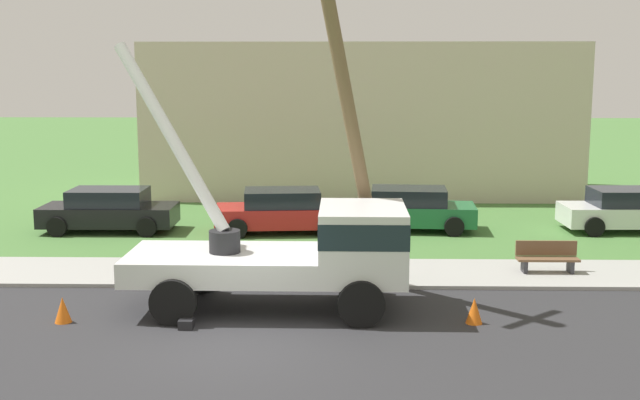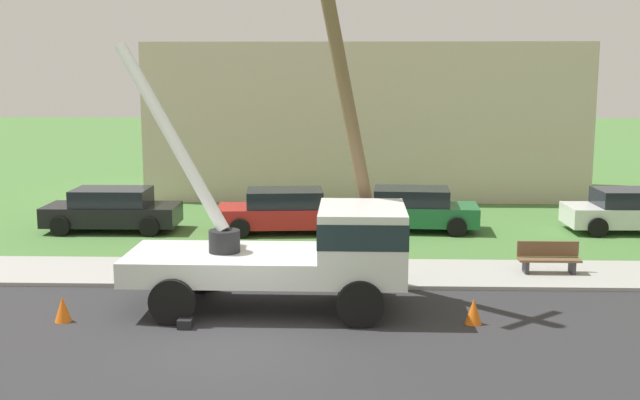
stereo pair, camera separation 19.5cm
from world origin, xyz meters
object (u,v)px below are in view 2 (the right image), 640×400
parked_sedan_red (285,211)px  traffic_cone_ahead (474,311)px  traffic_cone_behind (63,309)px  parked_sedan_black (112,210)px  parked_sedan_white (633,211)px  park_bench (549,259)px  traffic_cone_curbside (354,280)px  parked_sedan_green (411,209)px  utility_truck (304,248)px  leaning_utility_pole (349,108)px

parked_sedan_red → traffic_cone_ahead: bearing=-63.3°
traffic_cone_behind → parked_sedan_black: 9.75m
parked_sedan_red → parked_sedan_white: bearing=2.1°
parked_sedan_red → park_bench: 9.09m
traffic_cone_curbside → parked_sedan_green: (2.00, 7.45, 0.43)m
utility_truck → parked_sedan_black: 10.94m
traffic_cone_curbside → parked_sedan_green: size_ratio=0.12×
traffic_cone_ahead → parked_sedan_white: 11.99m
parked_sedan_green → parked_sedan_white: 7.35m
parked_sedan_green → parked_sedan_white: size_ratio=1.02×
utility_truck → traffic_cone_ahead: (3.66, -0.97, -1.13)m
utility_truck → park_bench: 7.01m
leaning_utility_pole → parked_sedan_black: leaning_utility_pole is taller
traffic_cone_ahead → parked_sedan_green: size_ratio=0.12×
leaning_utility_pole → traffic_cone_behind: (-6.11, -2.24, -4.18)m
parked_sedan_black → parked_sedan_green: (9.99, 0.39, 0.00)m
parked_sedan_black → park_bench: size_ratio=2.76×
utility_truck → parked_sedan_red: bearing=97.2°
utility_truck → traffic_cone_behind: size_ratio=12.07×
parked_sedan_green → park_bench: bearing=-62.0°
parked_sedan_red → traffic_cone_curbside: bearing=-72.5°
leaning_utility_pole → park_bench: leaning_utility_pole is taller
traffic_cone_behind → park_bench: size_ratio=0.35×
utility_truck → parked_sedan_white: 13.75m
parked_sedan_white → parked_sedan_black: bearing=-178.7°
parked_sedan_black → parked_sedan_white: size_ratio=1.00×
utility_truck → traffic_cone_behind: (-5.13, -1.09, -1.13)m
parked_sedan_black → traffic_cone_curbside: bearing=-41.5°
traffic_cone_curbside → park_bench: 5.35m
leaning_utility_pole → traffic_cone_ahead: 5.39m
utility_truck → parked_sedan_red: (-1.07, 8.45, -0.70)m
parked_sedan_white → leaning_utility_pole: bearing=-140.9°
leaning_utility_pole → parked_sedan_white: size_ratio=1.96×
traffic_cone_ahead → parked_sedan_white: size_ratio=0.13×
parked_sedan_black → parked_sedan_red: size_ratio=0.97×
parked_sedan_black → parked_sedan_green: same height
traffic_cone_behind → leaning_utility_pole: bearing=20.1°
leaning_utility_pole → traffic_cone_behind: size_ratio=15.54×
traffic_cone_ahead → parked_sedan_red: (-4.73, 9.42, 0.43)m
parked_sedan_white → park_bench: bearing=-126.1°
traffic_cone_curbside → parked_sedan_red: parked_sedan_red is taller
traffic_cone_curbside → traffic_cone_ahead: bearing=-43.7°
leaning_utility_pole → utility_truck: bearing=-130.6°
parked_sedan_red → park_bench: (7.31, -5.40, -0.25)m
leaning_utility_pole → park_bench: bearing=19.9°
parked_sedan_black → parked_sedan_white: bearing=1.3°
traffic_cone_behind → parked_sedan_white: bearing=32.6°
parked_sedan_black → parked_sedan_red: bearing=-0.4°
leaning_utility_pole → parked_sedan_green: bearing=74.5°
traffic_cone_behind → parked_sedan_black: parked_sedan_black is taller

